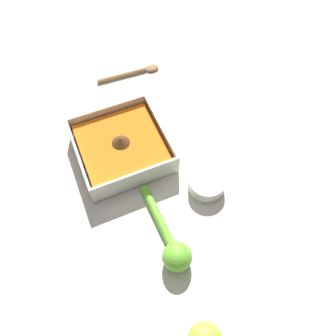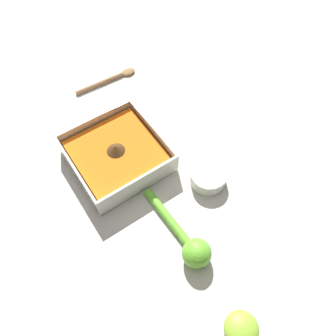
{
  "view_description": "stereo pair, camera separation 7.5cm",
  "coord_description": "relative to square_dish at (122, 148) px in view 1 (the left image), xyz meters",
  "views": [
    {
      "loc": [
        -0.09,
        -0.43,
        0.68
      ],
      "look_at": [
        0.06,
        -0.07,
        0.03
      ],
      "focal_mm": 35.0,
      "sensor_mm": 36.0,
      "label": 1
    },
    {
      "loc": [
        -0.15,
        -0.39,
        0.68
      ],
      "look_at": [
        0.06,
        -0.07,
        0.03
      ],
      "focal_mm": 35.0,
      "sensor_mm": 36.0,
      "label": 2
    }
  ],
  "objects": [
    {
      "name": "lemon_squeezer",
      "position": [
        0.02,
        -0.27,
        0.0
      ],
      "size": [
        0.06,
        0.21,
        0.06
      ],
      "rotation": [
        0.0,
        0.0,
        4.74
      ],
      "color": "#6BC633",
      "rests_on": "ground_plane"
    },
    {
      "name": "wooden_spoon",
      "position": [
        0.12,
        0.25,
        -0.02
      ],
      "size": [
        0.18,
        0.03,
        0.01
      ],
      "rotation": [
        0.0,
        0.0,
        6.23
      ],
      "color": "olive",
      "rests_on": "ground_plane"
    },
    {
      "name": "square_dish",
      "position": [
        0.0,
        0.0,
        0.0
      ],
      "size": [
        0.21,
        0.21,
        0.07
      ],
      "color": "silver",
      "rests_on": "ground_plane"
    },
    {
      "name": "ground_plane",
      "position": [
        0.01,
        -0.03,
        -0.02
      ],
      "size": [
        4.0,
        4.0,
        0.0
      ],
      "primitive_type": "plane",
      "color": "beige"
    },
    {
      "name": "spice_bowl",
      "position": [
        0.15,
        -0.17,
        -0.01
      ],
      "size": [
        0.08,
        0.08,
        0.04
      ],
      "color": "silver",
      "rests_on": "ground_plane"
    }
  ]
}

